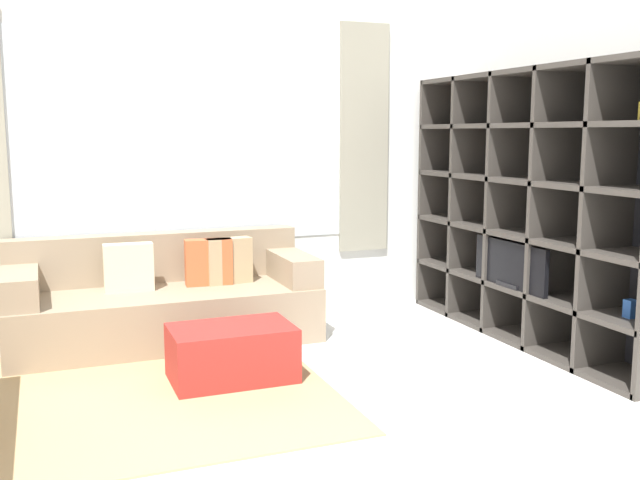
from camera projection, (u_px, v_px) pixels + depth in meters
wall_back at (186, 151)px, 5.53m from camera, size 6.02×0.11×2.70m
wall_right at (594, 155)px, 4.83m from camera, size 0.07×4.57×2.70m
area_rug at (84, 401)px, 4.00m from camera, size 2.76×2.05×0.01m
shelving_unit at (534, 208)px, 5.11m from camera, size 0.43×2.53×1.94m
couch_main at (165, 301)px, 5.16m from camera, size 2.15×0.85×0.76m
ottoman at (232, 354)px, 4.33m from camera, size 0.74×0.47×0.34m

